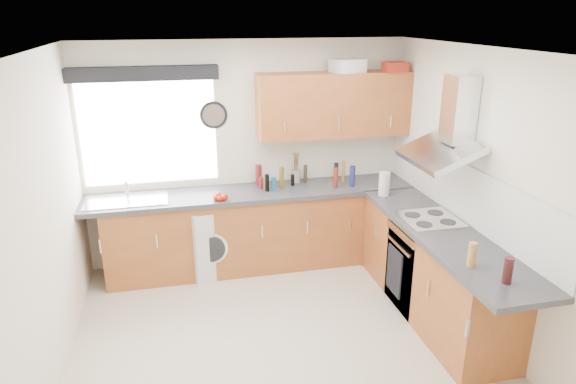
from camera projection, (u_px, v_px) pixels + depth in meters
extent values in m
plane|color=beige|center=(282.00, 342.00, 4.55)|extent=(3.60, 3.60, 0.00)
cube|color=white|center=(281.00, 51.00, 3.72)|extent=(3.60, 3.60, 0.02)
cube|color=silver|center=(247.00, 154.00, 5.79)|extent=(3.60, 0.02, 2.50)
cube|color=silver|center=(362.00, 344.00, 2.48)|extent=(3.60, 0.02, 2.50)
cube|color=silver|center=(42.00, 231.00, 3.75)|extent=(0.02, 3.60, 2.50)
cube|color=silver|center=(481.00, 194.00, 4.52)|extent=(0.02, 3.60, 2.50)
cube|color=silver|center=(149.00, 133.00, 5.46)|extent=(1.40, 0.02, 1.10)
cube|color=black|center=(143.00, 73.00, 5.16)|extent=(1.50, 0.18, 0.14)
cube|color=white|center=(461.00, 191.00, 4.82)|extent=(0.01, 3.00, 0.54)
cube|color=brown|center=(244.00, 231.00, 5.77)|extent=(3.00, 0.58, 0.86)
cube|color=brown|center=(378.00, 219.00, 6.11)|extent=(0.60, 0.60, 0.86)
cube|color=brown|center=(434.00, 272.00, 4.87)|extent=(0.58, 2.10, 0.86)
cube|color=#303034|center=(252.00, 193.00, 5.64)|extent=(3.60, 0.62, 0.05)
cube|color=#303034|center=(446.00, 235.00, 4.58)|extent=(0.62, 2.42, 0.05)
cube|color=black|center=(425.00, 266.00, 5.01)|extent=(0.56, 0.58, 0.85)
cube|color=silver|center=(430.00, 219.00, 4.84)|extent=(0.52, 0.52, 0.01)
cube|color=brown|center=(334.00, 105.00, 5.65)|extent=(1.70, 0.35, 0.70)
cube|color=silver|center=(210.00, 239.00, 5.68)|extent=(0.67, 0.66, 0.78)
cylinder|color=black|center=(214.00, 115.00, 5.54)|extent=(0.30, 0.04, 0.30)
cube|color=silver|center=(348.00, 66.00, 5.51)|extent=(0.40, 0.34, 0.14)
cube|color=#AA2516|center=(395.00, 67.00, 5.56)|extent=(0.26, 0.23, 0.11)
cylinder|color=gray|center=(296.00, 176.00, 5.90)|extent=(0.12, 0.12, 0.14)
cylinder|color=silver|center=(384.00, 184.00, 5.46)|extent=(0.15, 0.15, 0.25)
cylinder|color=black|center=(293.00, 180.00, 5.78)|extent=(0.04, 0.04, 0.13)
cylinder|color=olive|center=(343.00, 171.00, 5.88)|extent=(0.04, 0.04, 0.25)
cylinder|color=maroon|center=(261.00, 183.00, 5.68)|extent=(0.05, 0.05, 0.13)
cylinder|color=olive|center=(266.00, 183.00, 5.69)|extent=(0.07, 0.07, 0.12)
cylinder|color=black|center=(336.00, 172.00, 5.94)|extent=(0.05, 0.05, 0.21)
cylinder|color=brown|center=(281.00, 177.00, 5.70)|extent=(0.05, 0.05, 0.24)
cylinder|color=#31271B|center=(305.00, 174.00, 5.88)|extent=(0.04, 0.04, 0.21)
cylinder|color=navy|center=(352.00, 176.00, 5.75)|extent=(0.06, 0.06, 0.23)
cylinder|color=maroon|center=(259.00, 175.00, 5.79)|extent=(0.07, 0.07, 0.23)
cylinder|color=maroon|center=(336.00, 178.00, 5.69)|extent=(0.05, 0.05, 0.23)
cylinder|color=black|center=(267.00, 183.00, 5.59)|extent=(0.05, 0.05, 0.19)
cylinder|color=navy|center=(274.00, 184.00, 5.62)|extent=(0.06, 0.06, 0.15)
cylinder|color=#A78739|center=(472.00, 255.00, 3.93)|extent=(0.07, 0.07, 0.20)
cylinder|color=#361313|center=(508.00, 270.00, 3.69)|extent=(0.07, 0.07, 0.20)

